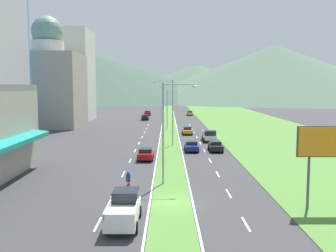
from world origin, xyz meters
The scene contains 43 objects.
ground_plane centered at (0.00, 0.00, 0.00)m, with size 600.00×600.00×0.00m, color #38383A.
grass_median centered at (0.00, 60.00, 0.03)m, with size 3.20×240.00×0.06m, color #518438.
grass_verge_right centered at (20.60, 60.00, 0.03)m, with size 24.00×240.00×0.06m, color #518438.
lane_dash_left_2 centered at (-5.10, -4.90, 0.01)m, with size 0.16×2.80×0.01m, color silver.
lane_dash_left_3 centered at (-5.10, 2.65, 0.01)m, with size 0.16×2.80×0.01m, color silver.
lane_dash_left_4 centered at (-5.10, 10.20, 0.01)m, with size 0.16×2.80×0.01m, color silver.
lane_dash_left_5 centered at (-5.10, 17.75, 0.01)m, with size 0.16×2.80×0.01m, color silver.
lane_dash_left_6 centered at (-5.10, 25.30, 0.01)m, with size 0.16×2.80×0.01m, color silver.
lane_dash_left_7 centered at (-5.10, 32.85, 0.01)m, with size 0.16×2.80×0.01m, color silver.
lane_dash_left_8 centered at (-5.10, 40.40, 0.01)m, with size 0.16×2.80×0.01m, color silver.
lane_dash_left_9 centered at (-5.10, 47.95, 0.01)m, with size 0.16×2.80×0.01m, color silver.
lane_dash_left_10 centered at (-5.10, 55.50, 0.01)m, with size 0.16×2.80×0.01m, color silver.
lane_dash_left_11 centered at (-5.10, 63.05, 0.01)m, with size 0.16×2.80×0.01m, color silver.
lane_dash_right_2 centered at (5.10, -4.90, 0.01)m, with size 0.16×2.80×0.01m, color silver.
lane_dash_right_3 centered at (5.10, 2.65, 0.01)m, with size 0.16×2.80×0.01m, color silver.
lane_dash_right_4 centered at (5.10, 10.20, 0.01)m, with size 0.16×2.80×0.01m, color silver.
lane_dash_right_5 centered at (5.10, 17.75, 0.01)m, with size 0.16×2.80×0.01m, color silver.
lane_dash_right_6 centered at (5.10, 25.30, 0.01)m, with size 0.16×2.80×0.01m, color silver.
lane_dash_right_7 centered at (5.10, 32.85, 0.01)m, with size 0.16×2.80×0.01m, color silver.
lane_dash_right_8 centered at (5.10, 40.40, 0.01)m, with size 0.16×2.80×0.01m, color silver.
lane_dash_right_9 centered at (5.10, 47.95, 0.01)m, with size 0.16×2.80×0.01m, color silver.
lane_dash_right_10 centered at (5.10, 55.50, 0.01)m, with size 0.16×2.80×0.01m, color silver.
lane_dash_right_11 centered at (5.10, 63.05, 0.01)m, with size 0.16×2.80×0.01m, color silver.
edge_line_median_left centered at (-1.75, 60.00, 0.01)m, with size 0.16×240.00×0.01m, color silver.
edge_line_median_right centered at (1.75, 60.00, 0.01)m, with size 0.16×240.00×0.01m, color silver.
domed_building centered at (-28.05, 59.28, 9.97)m, with size 14.94×14.94×25.50m.
midrise_colored centered at (-28.24, 76.05, 12.39)m, with size 13.57×13.57×24.79m, color beige.
hill_far_left centered at (-54.43, 242.74, 16.52)m, with size 205.19×205.19×33.04m, color #3D5647.
hill_far_center centered at (22.03, 266.80, 13.05)m, with size 141.56×141.56×26.11m, color #516B56.
hill_far_right centered at (70.77, 228.86, 18.41)m, with size 191.10×191.10×36.82m, color #516B56.
street_lamp_near centered at (-0.37, 5.94, 5.63)m, with size 3.34×0.43×9.76m.
street_lamp_mid centered at (0.13, 30.31, 5.97)m, with size 3.37×0.32×10.42m.
street_lamp_far centered at (-0.11, 54.72, 4.99)m, with size 3.11×0.50×8.57m.
car_0 centered at (6.82, 94.16, 0.75)m, with size 1.90×4.60×1.48m.
car_1 centered at (-6.73, 77.00, 0.79)m, with size 2.00×4.27×1.51m.
car_2 centered at (-6.94, 94.35, 0.78)m, with size 2.03×4.09×1.52m.
car_3 centered at (3.19, 25.22, 0.75)m, with size 1.99×4.69×1.44m.
car_4 centered at (3.57, 44.87, 0.75)m, with size 1.98×4.41×1.49m.
car_5 centered at (6.69, 25.12, 0.75)m, with size 1.93×4.55×1.45m.
car_6 centered at (-3.16, 18.62, 0.77)m, with size 2.04×4.73×1.49m.
pickup_truck_0 centered at (-3.30, -4.65, 0.98)m, with size 2.18×5.40×2.00m.
pickup_truck_1 centered at (6.87, 35.28, 0.98)m, with size 2.18×5.40×2.00m.
motorcycle_rider centered at (-3.87, 3.66, 0.75)m, with size 0.36×2.00×1.80m.
Camera 1 is at (-0.27, -30.40, 9.43)m, focal length 41.03 mm.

